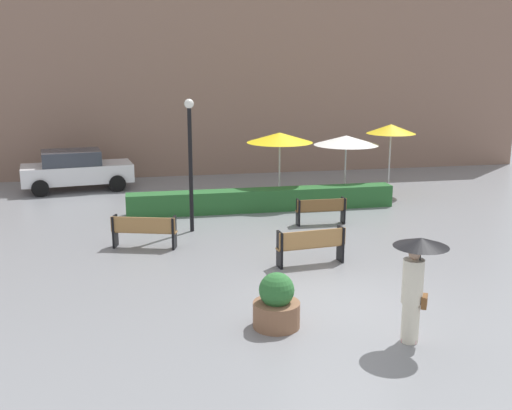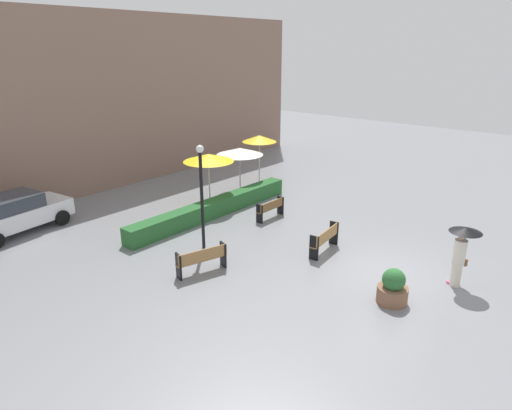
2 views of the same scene
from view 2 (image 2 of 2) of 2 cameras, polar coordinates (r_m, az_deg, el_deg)
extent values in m
plane|color=gray|center=(15.97, 16.51, -8.28)|extent=(60.00, 60.00, 0.00)
cube|color=brown|center=(19.89, 1.76, -0.46)|extent=(1.58, 0.25, 0.04)
cube|color=brown|center=(19.75, 2.08, 0.00)|extent=(1.58, 0.06, 0.36)
cube|color=black|center=(19.37, 0.44, -1.12)|extent=(0.06, 0.33, 0.82)
cube|color=black|center=(20.43, 3.11, -0.03)|extent=(0.06, 0.33, 0.82)
cube|color=#9E7242|center=(15.32, -6.92, -6.89)|extent=(1.77, 0.76, 0.04)
cube|color=#9E7242|center=(15.10, -6.70, -6.33)|extent=(1.71, 0.55, 0.42)
cube|color=black|center=(15.01, -9.73, -7.66)|extent=(0.16, 0.37, 0.89)
cube|color=black|center=(15.64, -4.16, -6.25)|extent=(0.16, 0.37, 0.89)
cube|color=#9E7242|center=(16.86, 8.54, -4.39)|extent=(1.78, 0.44, 0.04)
cube|color=#9E7242|center=(16.71, 9.02, -3.75)|extent=(1.76, 0.23, 0.44)
cube|color=black|center=(16.18, 7.32, -5.40)|extent=(0.10, 0.35, 0.92)
cube|color=black|center=(17.55, 9.78, -3.49)|extent=(0.10, 0.35, 0.92)
cylinder|color=silver|center=(15.77, 23.90, -8.05)|extent=(0.32, 0.32, 0.76)
cube|color=#F2598C|center=(15.96, 23.59, -9.04)|extent=(0.39, 0.41, 0.08)
cylinder|color=silver|center=(15.44, 24.30, -5.45)|extent=(0.38, 0.38, 0.82)
sphere|color=tan|center=(15.25, 24.56, -3.69)|extent=(0.21, 0.21, 0.21)
cube|color=brown|center=(15.75, 24.66, -6.47)|extent=(0.23, 0.29, 0.22)
cylinder|color=black|center=(15.40, 24.72, -4.41)|extent=(0.02, 0.02, 0.90)
cone|color=black|center=(15.24, 24.95, -2.86)|extent=(0.98, 0.98, 0.16)
cylinder|color=brown|center=(14.23, 16.79, -10.77)|extent=(0.91, 0.91, 0.50)
sphere|color=#2D6B33|center=(13.99, 16.99, -8.99)|extent=(0.68, 0.68, 0.68)
cylinder|color=black|center=(16.63, -6.83, 0.44)|extent=(0.12, 0.12, 3.67)
sphere|color=white|center=(16.11, -7.10, 7.04)|extent=(0.28, 0.28, 0.28)
cylinder|color=silver|center=(21.33, -5.91, 2.89)|extent=(0.06, 0.06, 2.35)
cone|color=yellow|center=(21.03, -6.02, 5.96)|extent=(2.35, 2.35, 0.35)
cylinder|color=silver|center=(23.48, -2.03, 4.25)|extent=(0.06, 0.06, 2.13)
cone|color=white|center=(23.23, -2.06, 6.78)|extent=(2.40, 2.40, 0.35)
cylinder|color=silver|center=(24.95, 0.42, 5.59)|extent=(0.06, 0.06, 2.48)
cone|color=yellow|center=(24.69, 0.43, 8.39)|extent=(1.85, 1.85, 0.35)
cube|color=#28602D|center=(20.26, -5.37, -0.38)|extent=(9.14, 0.70, 0.74)
cube|color=#846656|center=(25.26, -18.15, 12.23)|extent=(28.00, 1.20, 8.90)
cube|color=silver|center=(20.82, -27.97, -1.24)|extent=(4.40, 2.32, 0.70)
cube|color=#333842|center=(20.54, -28.71, 0.23)|extent=(2.40, 1.90, 0.55)
cylinder|color=black|center=(22.31, -25.87, -0.57)|extent=(0.66, 0.31, 0.64)
cylinder|color=black|center=(20.90, -23.27, -1.46)|extent=(0.66, 0.31, 0.64)
camera|label=1|loc=(11.12, 71.59, -5.71)|focal=42.86mm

